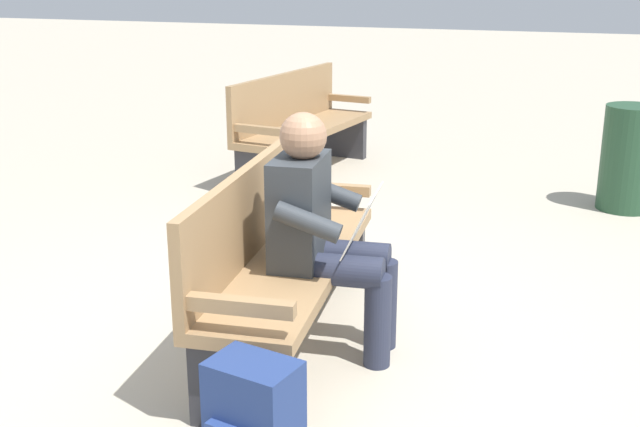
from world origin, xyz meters
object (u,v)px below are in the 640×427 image
person_seated (323,229)px  backpack (253,423)px  trash_bin (629,158)px  bench_near (278,255)px  bench_far (299,124)px

person_seated → backpack: 1.14m
backpack → trash_bin: trash_bin is taller
backpack → trash_bin: size_ratio=0.59×
trash_bin → backpack: bearing=-18.4°
trash_bin → bench_near: bearing=-29.5°
bench_near → bench_far: (-3.16, -1.07, 0.00)m
trash_bin → person_seated: bearing=-25.8°
bench_near → trash_bin: 3.43m
backpack → person_seated: bearing=-174.8°
person_seated → trash_bin: (-3.00, 1.45, -0.22)m
bench_near → bench_far: size_ratio=0.99×
person_seated → bench_near: bearing=-99.9°
person_seated → bench_far: 3.44m
person_seated → backpack: (1.06, 0.10, -0.40)m
person_seated → trash_bin: person_seated is taller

